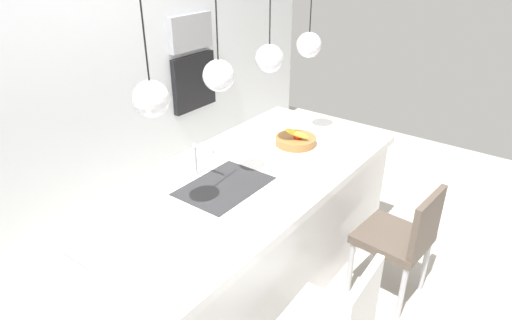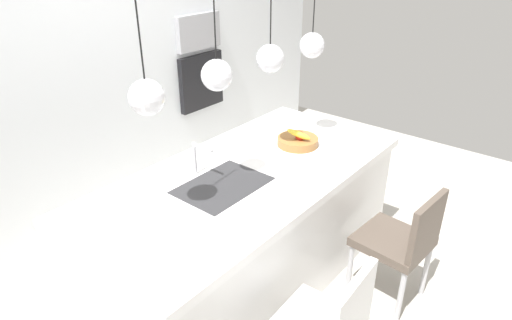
{
  "view_description": "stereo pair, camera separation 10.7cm",
  "coord_description": "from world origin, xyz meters",
  "px_view_note": "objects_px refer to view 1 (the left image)",
  "views": [
    {
      "loc": [
        -2.01,
        -1.58,
        2.27
      ],
      "look_at": [
        0.1,
        0.0,
        0.93
      ],
      "focal_mm": 31.14,
      "sensor_mm": 36.0,
      "label": 1
    },
    {
      "loc": [
        -1.94,
        -1.67,
        2.27
      ],
      "look_at": [
        0.1,
        0.0,
        0.93
      ],
      "focal_mm": 31.14,
      "sensor_mm": 36.0,
      "label": 2
    }
  ],
  "objects_px": {
    "fruit_bowl": "(296,140)",
    "oven": "(193,82)",
    "microwave": "(190,32)"
  },
  "relations": [
    {
      "from": "oven",
      "to": "fruit_bowl",
      "type": "bearing_deg",
      "value": -109.75
    },
    {
      "from": "microwave",
      "to": "oven",
      "type": "height_order",
      "value": "microwave"
    },
    {
      "from": "microwave",
      "to": "oven",
      "type": "xyz_separation_m",
      "value": [
        0.0,
        0.0,
        -0.5
      ]
    },
    {
      "from": "fruit_bowl",
      "to": "oven",
      "type": "height_order",
      "value": "oven"
    },
    {
      "from": "fruit_bowl",
      "to": "microwave",
      "type": "relative_size",
      "value": 0.56
    },
    {
      "from": "microwave",
      "to": "oven",
      "type": "relative_size",
      "value": 0.96
    },
    {
      "from": "fruit_bowl",
      "to": "microwave",
      "type": "xyz_separation_m",
      "value": [
        0.58,
        1.6,
        0.51
      ]
    },
    {
      "from": "fruit_bowl",
      "to": "oven",
      "type": "xyz_separation_m",
      "value": [
        0.58,
        1.6,
        0.01
      ]
    },
    {
      "from": "microwave",
      "to": "oven",
      "type": "bearing_deg",
      "value": 0.0
    },
    {
      "from": "oven",
      "to": "microwave",
      "type": "bearing_deg",
      "value": 0.0
    }
  ]
}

